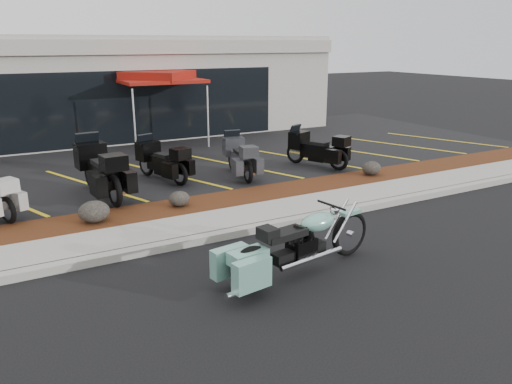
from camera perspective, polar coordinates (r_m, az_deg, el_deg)
ground at (r=9.55m, az=1.82°, el=-6.42°), size 90.00×90.00×0.00m
curb at (r=10.25m, az=-0.73°, el=-4.30°), size 24.00×0.25×0.15m
sidewalk at (r=10.83m, az=-2.48°, el=-3.14°), size 24.00×1.20×0.15m
mulch_bed at (r=11.86m, az=-5.06°, el=-1.38°), size 24.00×1.20×0.16m
upper_lot at (r=16.78m, az=-12.56°, el=3.66°), size 26.00×9.60×0.15m
dealership_building at (r=22.54m, az=-17.55°, el=11.52°), size 18.00×8.16×4.00m
boulder_left at (r=10.87m, az=-18.02°, el=-2.15°), size 0.64×0.54×0.46m
boulder_mid at (r=11.49m, az=-8.77°, el=-0.77°), size 0.49×0.41×0.35m
boulder_right at (r=14.42m, az=13.05°, el=2.67°), size 0.56×0.46×0.39m
hero_cruiser at (r=9.17m, az=10.66°, el=-3.95°), size 3.26×1.28×1.12m
touring_black_front at (r=13.32m, az=-18.50°, el=3.41°), size 1.19×2.59×1.46m
touring_black_mid at (r=14.25m, az=-12.48°, el=4.15°), size 1.37×2.19×1.19m
touring_grey at (r=14.55m, az=-2.72°, el=4.80°), size 1.13×2.17×1.20m
touring_black_rear at (r=15.47m, az=4.54°, el=5.50°), size 1.56×2.22×1.21m
traffic_cone at (r=15.60m, az=-15.68°, el=3.51°), size 0.41×0.41×0.41m
popup_canopy at (r=18.58m, az=-11.12°, el=12.67°), size 3.03×3.03×2.63m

